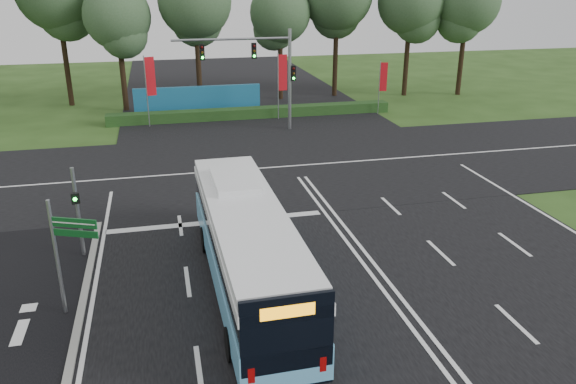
{
  "coord_description": "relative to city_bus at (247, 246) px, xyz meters",
  "views": [
    {
      "loc": [
        -7.09,
        -17.98,
        10.19
      ],
      "look_at": [
        -2.43,
        2.0,
        2.37
      ],
      "focal_mm": 35.0,
      "sensor_mm": 36.0,
      "label": 1
    }
  ],
  "objects": [
    {
      "name": "banner_flag_mid",
      "position": [
        6.65,
        24.57,
        1.56
      ],
      "size": [
        0.74,
        0.11,
        5.01
      ],
      "rotation": [
        0.0,
        0.0,
        0.07
      ],
      "color": "gray",
      "rests_on": "ground"
    },
    {
      "name": "road_main",
      "position": [
        4.56,
        0.96,
        -1.67
      ],
      "size": [
        20.0,
        120.0,
        0.04
      ],
      "primitive_type": "cube",
      "color": "black",
      "rests_on": "ground"
    },
    {
      "name": "banner_flag_left",
      "position": [
        -3.06,
        24.46,
        1.63
      ],
      "size": [
        0.73,
        0.28,
        5.13
      ],
      "rotation": [
        0.0,
        0.0,
        0.31
      ],
      "color": "gray",
      "rests_on": "ground"
    },
    {
      "name": "blue_hoarding",
      "position": [
        0.56,
        27.96,
        -0.59
      ],
      "size": [
        10.0,
        0.3,
        2.2
      ],
      "primitive_type": "cube",
      "color": "#1A6590",
      "rests_on": "ground"
    },
    {
      "name": "banner_flag_right",
      "position": [
        14.78,
        24.48,
        1.05
      ],
      "size": [
        0.61,
        0.17,
        4.17
      ],
      "rotation": [
        0.0,
        0.0,
        -0.21
      ],
      "color": "gray",
      "rests_on": "ground"
    },
    {
      "name": "road_cross",
      "position": [
        4.56,
        12.96,
        -1.66
      ],
      "size": [
        120.0,
        14.0,
        0.05
      ],
      "primitive_type": "cube",
      "color": "black",
      "rests_on": "ground"
    },
    {
      "name": "city_bus",
      "position": [
        0.0,
        0.0,
        0.0
      ],
      "size": [
        2.64,
        11.7,
        3.35
      ],
      "rotation": [
        0.0,
        0.0,
        0.01
      ],
      "color": "#63B6E6",
      "rests_on": "ground"
    },
    {
      "name": "street_sign",
      "position": [
        -5.71,
        -0.29,
        0.82
      ],
      "size": [
        1.44,
        0.67,
        3.97
      ],
      "rotation": [
        0.0,
        0.0,
        -0.4
      ],
      "color": "gray",
      "rests_on": "ground"
    },
    {
      "name": "hedge",
      "position": [
        4.56,
        25.46,
        -1.29
      ],
      "size": [
        22.0,
        1.2,
        0.8
      ],
      "primitive_type": "cube",
      "color": "#193A15",
      "rests_on": "ground"
    },
    {
      "name": "kerb_strip",
      "position": [
        -5.54,
        -2.04,
        -1.63
      ],
      "size": [
        0.25,
        18.0,
        0.12
      ],
      "primitive_type": "cube",
      "color": "gray",
      "rests_on": "ground"
    },
    {
      "name": "ground",
      "position": [
        4.56,
        0.96,
        -1.69
      ],
      "size": [
        120.0,
        120.0,
        0.0
      ],
      "primitive_type": "plane",
      "color": "#294517",
      "rests_on": "ground"
    },
    {
      "name": "traffic_light_gantry",
      "position": [
        4.77,
        21.46,
        2.98
      ],
      "size": [
        8.41,
        0.28,
        7.0
      ],
      "color": "gray",
      "rests_on": "ground"
    },
    {
      "name": "pedestrian_signal",
      "position": [
        -5.86,
        3.92,
        0.31
      ],
      "size": [
        0.33,
        0.43,
        3.65
      ],
      "rotation": [
        0.0,
        0.0,
        0.24
      ],
      "color": "gray",
      "rests_on": "ground"
    }
  ]
}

